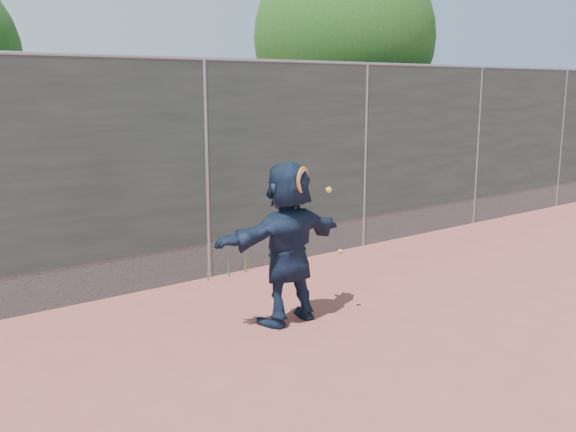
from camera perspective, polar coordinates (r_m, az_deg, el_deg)
ground at (r=6.57m, az=9.09°, el=-12.42°), size 80.00×80.00×0.00m
player at (r=7.19m, az=0.00°, el=-2.40°), size 1.72×0.59×1.84m
ball_ground at (r=10.39m, az=4.68°, el=-3.14°), size 0.07×0.07×0.07m
fence at (r=8.84m, az=-7.27°, el=4.47°), size 20.00×0.06×3.03m
swing_action at (r=6.95m, az=1.54°, el=2.99°), size 0.50×0.17×0.51m
tree_right at (r=13.43m, az=5.45°, el=15.02°), size 3.78×3.60×5.39m
weed_clump at (r=9.18m, az=-5.09°, el=-4.46°), size 0.68×0.07×0.30m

